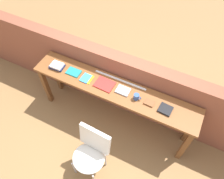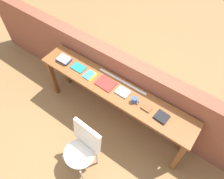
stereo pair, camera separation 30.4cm
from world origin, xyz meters
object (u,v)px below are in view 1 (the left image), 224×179
magazine_cycling (74,72)px  book_open_centre (105,84)px  pamphlet_pile_colourful (87,78)px  mug (137,97)px  chair_white_moulded (91,152)px  leather_journal_brown (149,103)px  book_stack_leftmost (57,66)px  book_repair_rightmost (165,109)px

magazine_cycling → book_open_centre: bearing=-0.1°
pamphlet_pile_colourful → mug: bearing=-0.8°
chair_white_moulded → leather_journal_brown: size_ratio=6.86×
book_stack_leftmost → mug: bearing=-0.1°
magazine_cycling → mug: bearing=-1.5°
pamphlet_pile_colourful → book_repair_rightmost: bearing=-0.3°
pamphlet_pile_colourful → book_repair_rightmost: (1.19, -0.01, 0.01)m
magazine_cycling → book_repair_rightmost: bearing=-1.0°
book_stack_leftmost → pamphlet_pile_colourful: (0.51, 0.01, -0.02)m
mug → book_repair_rightmost: size_ratio=0.64×
chair_white_moulded → leather_journal_brown: (0.46, 0.83, 0.37)m
book_stack_leftmost → chair_white_moulded: bearing=-38.8°
leather_journal_brown → book_repair_rightmost: bearing=1.2°
book_stack_leftmost → magazine_cycling: bearing=4.3°
pamphlet_pile_colourful → mug: 0.78m
book_open_centre → leather_journal_brown: size_ratio=2.10×
book_open_centre → mug: mug is taller
chair_white_moulded → mug: bearing=71.3°
book_open_centre → book_repair_rightmost: book_repair_rightmost is taller
chair_white_moulded → pamphlet_pile_colourful: 1.04m
book_stack_leftmost → book_open_centre: (0.80, 0.02, -0.02)m
pamphlet_pile_colourful → book_open_centre: size_ratio=0.68×
chair_white_moulded → magazine_cycling: bearing=131.4°
book_stack_leftmost → book_open_centre: book_stack_leftmost is taller
book_repair_rightmost → magazine_cycling: bearing=-176.2°
book_stack_leftmost → magazine_cycling: book_stack_leftmost is taller
book_open_centre → leather_journal_brown: bearing=1.2°
pamphlet_pile_colourful → book_open_centre: bearing=2.6°
pamphlet_pile_colourful → chair_white_moulded: bearing=-58.6°
book_stack_leftmost → book_repair_rightmost: (1.71, 0.00, -0.02)m
book_open_centre → book_repair_rightmost: (0.91, -0.02, 0.01)m
book_stack_leftmost → magazine_cycling: 0.28m
chair_white_moulded → book_repair_rightmost: 1.13m
mug → leather_journal_brown: bearing=3.0°
book_stack_leftmost → mug: (1.30, -0.00, 0.01)m
chair_white_moulded → book_open_centre: book_open_centre is taller
book_open_centre → pamphlet_pile_colourful: bearing=-175.0°
magazine_cycling → mug: size_ratio=1.89×
book_repair_rightmost → pamphlet_pile_colourful: bearing=-175.8°
pamphlet_pile_colourful → leather_journal_brown: (0.97, -0.00, 0.00)m
pamphlet_pile_colourful → book_open_centre: book_open_centre is taller
magazine_cycling → chair_white_moulded: bearing=-48.8°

